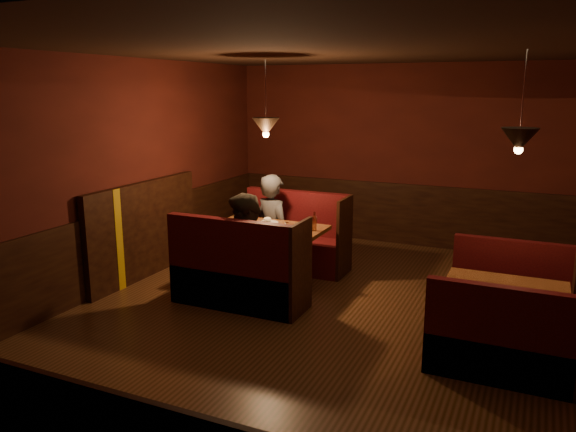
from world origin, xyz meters
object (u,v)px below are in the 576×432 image
at_px(second_bench_far, 510,297).
at_px(second_bench_near, 500,349).
at_px(second_table, 505,301).
at_px(diner_b, 246,236).
at_px(main_bench_far, 295,244).
at_px(main_bench_near, 238,279).
at_px(diner_a, 273,211).
at_px(main_table, 268,240).

xyz_separation_m(second_bench_far, second_bench_near, (0.00, -1.36, 0.00)).
relative_size(second_table, diner_b, 0.68).
bearing_deg(main_bench_far, diner_b, -88.21).
relative_size(main_bench_near, second_bench_near, 1.27).
distance_m(main_bench_far, diner_b, 1.59).
distance_m(second_table, second_bench_near, 0.71).
bearing_deg(main_bench_near, second_bench_near, -10.10).
distance_m(second_bench_far, diner_a, 3.24).
bearing_deg(second_bench_near, diner_b, 167.17).
bearing_deg(diner_a, main_bench_far, -105.40).
xyz_separation_m(main_table, diner_a, (-0.20, 0.56, 0.26)).
relative_size(main_table, second_bench_far, 1.15).
relative_size(second_bench_near, diner_b, 0.75).
height_order(second_table, second_bench_far, second_bench_far).
xyz_separation_m(main_bench_far, diner_a, (-0.22, -0.26, 0.51)).
distance_m(main_bench_far, second_bench_near, 3.64).
bearing_deg(second_table, main_bench_far, 152.84).
bearing_deg(second_table, diner_b, -179.47).
distance_m(main_table, second_table, 2.99).
relative_size(main_bench_near, second_bench_far, 1.27).
xyz_separation_m(main_bench_near, diner_a, (-0.22, 1.39, 0.51)).
xyz_separation_m(second_table, diner_a, (-3.12, 1.23, 0.38)).
relative_size(main_table, main_bench_far, 0.91).
height_order(main_bench_far, diner_b, diner_b).
bearing_deg(diner_a, main_bench_near, 123.21).
distance_m(second_bench_near, diner_b, 3.00).
xyz_separation_m(main_bench_far, second_table, (2.90, -1.49, 0.13)).
xyz_separation_m(second_bench_far, diner_b, (-2.88, -0.71, 0.55)).
distance_m(main_table, second_bench_far, 2.96).
xyz_separation_m(main_table, diner_b, (0.06, -0.69, 0.24)).
bearing_deg(second_bench_far, second_bench_near, -90.00).
distance_m(main_table, main_bench_far, 0.86).
bearing_deg(diner_b, diner_a, 120.14).
xyz_separation_m(main_bench_far, second_bench_far, (2.92, -0.80, -0.06)).
bearing_deg(main_bench_far, second_bench_far, -15.39).
bearing_deg(main_table, main_bench_near, -88.86).
height_order(main_table, main_bench_far, main_bench_far).
xyz_separation_m(main_bench_near, second_table, (2.90, 0.16, 0.13)).
height_order(main_bench_far, diner_a, diner_a).
distance_m(main_bench_near, diner_b, 0.51).
bearing_deg(second_table, main_bench_near, -176.82).
xyz_separation_m(main_table, second_table, (2.91, -0.66, -0.12)).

